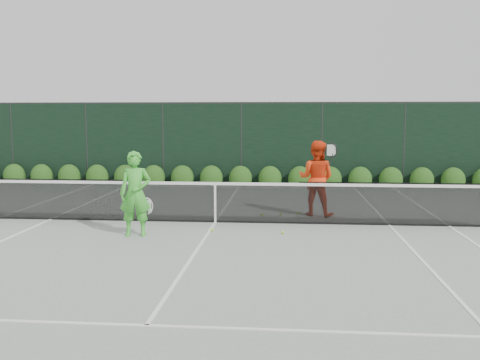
{
  "coord_description": "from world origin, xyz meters",
  "views": [
    {
      "loc": [
        1.68,
        -12.56,
        2.56
      ],
      "look_at": [
        0.57,
        0.3,
        1.0
      ],
      "focal_mm": 40.0,
      "sensor_mm": 36.0,
      "label": 1
    }
  ],
  "objects": [
    {
      "name": "court_lines",
      "position": [
        0.0,
        0.0,
        0.01
      ],
      "size": [
        11.03,
        23.83,
        0.01
      ],
      "color": "white",
      "rests_on": "ground"
    },
    {
      "name": "tennis_balls",
      "position": [
        1.27,
        0.22,
        0.03
      ],
      "size": [
        2.01,
        2.4,
        0.07
      ],
      "color": "#B3DE31",
      "rests_on": "ground"
    },
    {
      "name": "player_man",
      "position": [
        2.46,
        1.13,
        0.96
      ],
      "size": [
        1.12,
        0.98,
        1.93
      ],
      "rotation": [
        0.0,
        0.0,
        2.83
      ],
      "color": "#F23D14",
      "rests_on": "ground"
    },
    {
      "name": "hedge_row",
      "position": [
        -0.0,
        7.15,
        0.23
      ],
      "size": [
        31.66,
        0.65,
        0.94
      ],
      "color": "#193D10",
      "rests_on": "ground"
    },
    {
      "name": "tennis_net",
      "position": [
        -0.02,
        0.0,
        0.53
      ],
      "size": [
        12.9,
        0.1,
        1.07
      ],
      "color": "#103220",
      "rests_on": "ground"
    },
    {
      "name": "ground",
      "position": [
        0.0,
        0.0,
        0.0
      ],
      "size": [
        80.0,
        80.0,
        0.0
      ],
      "primitive_type": "plane",
      "color": "gray",
      "rests_on": "ground"
    },
    {
      "name": "windscreen_fence",
      "position": [
        0.0,
        -2.71,
        1.51
      ],
      "size": [
        32.0,
        21.07,
        3.06
      ],
      "color": "black",
      "rests_on": "ground"
    },
    {
      "name": "player_woman",
      "position": [
        -1.51,
        -1.54,
        0.91
      ],
      "size": [
        0.72,
        0.52,
        1.82
      ],
      "rotation": [
        0.0,
        0.0,
        0.14
      ],
      "color": "green",
      "rests_on": "ground"
    }
  ]
}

